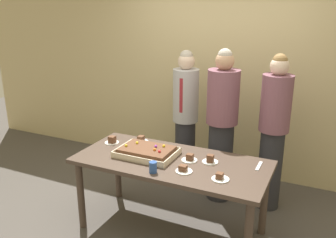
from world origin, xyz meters
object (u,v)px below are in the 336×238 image
drink_cup_nearest (153,167)px  plated_slice_far_right (210,160)px  person_serving_front (185,116)px  plated_slice_near_right (112,141)px  person_striped_tie_right (222,125)px  cake_server_utensil (259,166)px  plated_slice_far_left (220,178)px  plated_slice_near_left (190,159)px  party_table (171,169)px  sheet_cake (147,152)px  plated_slice_center_back (184,170)px  person_green_shirt_behind (273,131)px  plated_slice_center_front (141,140)px

drink_cup_nearest → plated_slice_far_right: bearing=46.6°
drink_cup_nearest → person_serving_front: 1.37m
plated_slice_near_right → person_striped_tie_right: (0.98, 0.71, 0.11)m
cake_server_utensil → plated_slice_far_left: bearing=-121.0°
drink_cup_nearest → person_striped_tie_right: size_ratio=0.06×
drink_cup_nearest → plated_slice_near_left: bearing=61.8°
party_table → person_striped_tie_right: bearing=74.3°
sheet_cake → plated_slice_near_right: sheet_cake is taller
sheet_cake → plated_slice_center_back: sheet_cake is taller
plated_slice_far_left → person_serving_front: 1.48m
sheet_cake → plated_slice_far_right: sheet_cake is taller
plated_slice_center_back → sheet_cake: bearing=159.4°
person_serving_front → drink_cup_nearest: bearing=9.2°
plated_slice_far_right → person_green_shirt_behind: (0.43, 0.77, 0.10)m
person_green_shirt_behind → plated_slice_center_back: bearing=21.0°
plated_slice_near_left → person_green_shirt_behind: person_green_shirt_behind is taller
plated_slice_near_right → plated_slice_far_left: size_ratio=1.00×
plated_slice_far_left → drink_cup_nearest: drink_cup_nearest is taller
sheet_cake → drink_cup_nearest: 0.38m
sheet_cake → plated_slice_center_front: (-0.23, 0.30, -0.02)m
plated_slice_near_left → plated_slice_far_left: (0.37, -0.25, -0.00)m
cake_server_utensil → plated_slice_center_back: bearing=-145.6°
plated_slice_near_left → plated_slice_far_right: plated_slice_far_right is taller
person_green_shirt_behind → party_table: bearing=8.1°
plated_slice_center_front → person_serving_front: (0.20, 0.75, 0.09)m
plated_slice_near_left → plated_slice_near_right: (-0.91, 0.06, 0.01)m
party_table → person_striped_tie_right: size_ratio=1.06×
plated_slice_near_right → person_green_shirt_behind: person_green_shirt_behind is taller
person_serving_front → person_green_shirt_behind: (1.07, -0.17, 0.02)m
person_green_shirt_behind → person_striped_tie_right: bearing=-35.4°
plated_slice_near_right → party_table: bearing=-9.3°
plated_slice_center_front → drink_cup_nearest: 0.75m
cake_server_utensil → person_green_shirt_behind: size_ratio=0.12×
sheet_cake → person_serving_front: person_serving_front is taller
drink_cup_nearest → person_serving_front: size_ratio=0.06×
plated_slice_center_front → person_serving_front: person_serving_front is taller
person_striped_tie_right → plated_slice_center_front: bearing=-22.8°
person_striped_tie_right → person_serving_front: bearing=-81.4°
plated_slice_far_left → cake_server_utensil: bearing=59.0°
party_table → person_green_shirt_behind: person_green_shirt_behind is taller
plated_slice_center_back → cake_server_utensil: plated_slice_center_back is taller
plated_slice_near_left → person_serving_front: (-0.45, 0.98, 0.09)m
plated_slice_far_right → drink_cup_nearest: size_ratio=1.50×
drink_cup_nearest → sheet_cake: bearing=127.2°
plated_slice_center_front → person_striped_tie_right: person_striped_tie_right is taller
person_striped_tie_right → plated_slice_far_right: bearing=40.0°
sheet_cake → plated_slice_far_left: (0.80, -0.18, -0.02)m
plated_slice_far_right → person_serving_front: 1.14m
plated_slice_center_front → person_green_shirt_behind: 1.40m
plated_slice_far_left → person_green_shirt_behind: 1.09m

